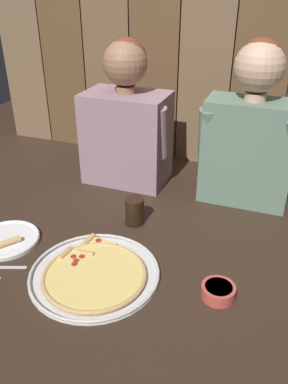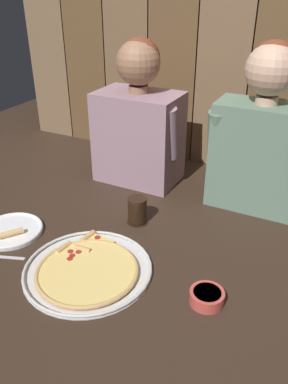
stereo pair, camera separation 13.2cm
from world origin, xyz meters
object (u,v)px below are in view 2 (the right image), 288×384
drinking_glass (137,210)px  dipping_bowl (207,296)px  pizza_tray (87,269)px  diner_right (261,134)px  diner_left (139,121)px  dinner_plate (11,230)px

drinking_glass → dipping_bowl: drinking_glass is taller
pizza_tray → diner_right: bearing=61.2°
dipping_bowl → diner_left: 0.85m
dinner_plate → dipping_bowl: (0.75, -0.01, 0.01)m
diner_left → drinking_glass: bearing=-63.1°
diner_right → diner_left: bearing=180.0°
dinner_plate → diner_left: 0.69m
dinner_plate → dipping_bowl: size_ratio=2.28×
pizza_tray → dinner_plate: (-0.37, 0.05, -0.00)m
drinking_glass → dipping_bowl: size_ratio=1.02×
diner_right → dipping_bowl: bearing=-88.1°
dinner_plate → diner_left: diner_left is taller
diner_left → diner_right: diner_right is taller
drinking_glass → diner_right: size_ratio=0.16×
pizza_tray → drinking_glass: (0.01, 0.33, 0.04)m
pizza_tray → diner_right: size_ratio=0.64×
drinking_glass → dipping_bowl: 0.47m
dinner_plate → diner_right: (0.73, 0.60, 0.30)m
dipping_bowl → diner_left: size_ratio=0.16×
pizza_tray → diner_left: diner_left is taller
dinner_plate → diner_left: bearing=70.8°
pizza_tray → dinner_plate: size_ratio=1.79×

